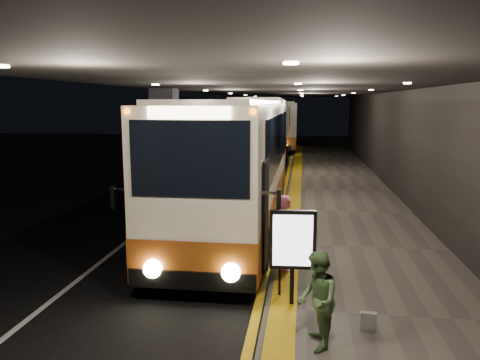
# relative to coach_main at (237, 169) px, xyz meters

# --- Properties ---
(ground) EXTENTS (90.00, 90.00, 0.00)m
(ground) POSITION_rel_coach_main_xyz_m (-1.08, -3.10, -1.87)
(ground) COLOR black
(lane_line_white) EXTENTS (0.12, 50.00, 0.01)m
(lane_line_white) POSITION_rel_coach_main_xyz_m (-2.88, 1.90, -1.86)
(lane_line_white) COLOR silver
(lane_line_white) RESTS_ON ground
(kerb_stripe_yellow) EXTENTS (0.18, 50.00, 0.01)m
(kerb_stripe_yellow) POSITION_rel_coach_main_xyz_m (1.27, 1.90, -1.86)
(kerb_stripe_yellow) COLOR gold
(kerb_stripe_yellow) RESTS_ON ground
(sidewalk) EXTENTS (4.50, 50.00, 0.15)m
(sidewalk) POSITION_rel_coach_main_xyz_m (3.67, 1.90, -1.79)
(sidewalk) COLOR #514C44
(sidewalk) RESTS_ON ground
(tactile_strip) EXTENTS (0.50, 50.00, 0.01)m
(tactile_strip) POSITION_rel_coach_main_xyz_m (1.77, 1.90, -1.71)
(tactile_strip) COLOR gold
(tactile_strip) RESTS_ON sidewalk
(terminal_wall) EXTENTS (0.10, 50.00, 6.00)m
(terminal_wall) POSITION_rel_coach_main_xyz_m (5.92, 1.90, 1.13)
(terminal_wall) COLOR black
(terminal_wall) RESTS_ON ground
(support_columns) EXTENTS (0.80, 24.80, 4.40)m
(support_columns) POSITION_rel_coach_main_xyz_m (-2.58, 0.90, 0.33)
(support_columns) COLOR black
(support_columns) RESTS_ON ground
(canopy) EXTENTS (9.00, 50.00, 0.40)m
(canopy) POSITION_rel_coach_main_xyz_m (1.42, 1.90, 2.73)
(canopy) COLOR black
(canopy) RESTS_ON support_columns
(coach_main) EXTENTS (2.60, 12.51, 3.89)m
(coach_main) POSITION_rel_coach_main_xyz_m (0.00, 0.00, 0.00)
(coach_main) COLOR beige
(coach_main) RESTS_ON ground
(coach_second) EXTENTS (2.94, 12.90, 4.04)m
(coach_second) POSITION_rel_coach_main_xyz_m (-0.29, 12.03, 0.08)
(coach_second) COLOR beige
(coach_second) RESTS_ON ground
(coach_third) EXTENTS (3.28, 12.53, 3.90)m
(coach_third) POSITION_rel_coach_main_xyz_m (-0.08, 26.60, 0.01)
(coach_third) COLOR beige
(coach_third) RESTS_ON ground
(passenger_boarding) EXTENTS (0.53, 0.70, 1.75)m
(passenger_boarding) POSITION_rel_coach_main_xyz_m (1.72, -4.18, -0.84)
(passenger_boarding) COLOR #D86477
(passenger_boarding) RESTS_ON sidewalk
(passenger_waiting_green) EXTENTS (0.55, 0.80, 1.55)m
(passenger_waiting_green) POSITION_rel_coach_main_xyz_m (2.34, -7.57, -0.94)
(passenger_waiting_green) COLOR #4B6D3C
(passenger_waiting_green) RESTS_ON sidewalk
(bag_polka) EXTENTS (0.28, 0.16, 0.32)m
(bag_polka) POSITION_rel_coach_main_xyz_m (3.22, -6.92, -1.55)
(bag_polka) COLOR black
(bag_polka) RESTS_ON sidewalk
(info_sign) EXTENTS (0.87, 0.17, 1.83)m
(info_sign) POSITION_rel_coach_main_xyz_m (1.92, -6.04, -0.48)
(info_sign) COLOR black
(info_sign) RESTS_ON sidewalk
(stanchion_post) EXTENTS (0.05, 0.05, 1.06)m
(stanchion_post) POSITION_rel_coach_main_xyz_m (1.67, -5.65, -1.18)
(stanchion_post) COLOR black
(stanchion_post) RESTS_ON sidewalk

